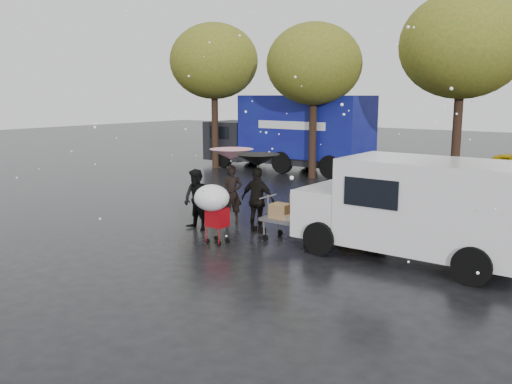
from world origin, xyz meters
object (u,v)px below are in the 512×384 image
Objects in this scene: person_pink at (232,194)px; person_black at (258,200)px; vendor_cart at (296,214)px; blue_truck at (290,133)px; shopping_cart at (213,201)px; white_van at (416,207)px.

person_black reaches higher than person_pink.
blue_truck is at bearing 123.75° from vendor_cart.
blue_truck is (-7.14, 10.68, 1.03)m from vendor_cart.
shopping_cart is 0.30× the size of white_van.
person_black is 1.64m from shopping_cart.
person_pink is at bearing 176.81° from white_van.
person_black is at bearing -48.12° from person_pink.
vendor_cart is 1.04× the size of shopping_cart.
person_pink is 10.94m from blue_truck.
person_pink is 5.41m from white_van.
blue_truck reaches higher than shopping_cart.
blue_truck is at bearing -64.13° from person_black.
person_pink is at bearing 163.53° from vendor_cart.
person_pink is at bearing -65.46° from blue_truck.
person_pink is 2.37m from shopping_cart.
person_pink reaches higher than shopping_cart.
person_black is 4.16m from white_van.
shopping_cart is (-1.50, -1.31, 0.34)m from vendor_cart.
shopping_cart is 13.27m from blue_truck.
person_pink reaches higher than vendor_cart.
vendor_cart is 0.18× the size of blue_truck.
white_van is at bearing 9.66° from vendor_cart.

